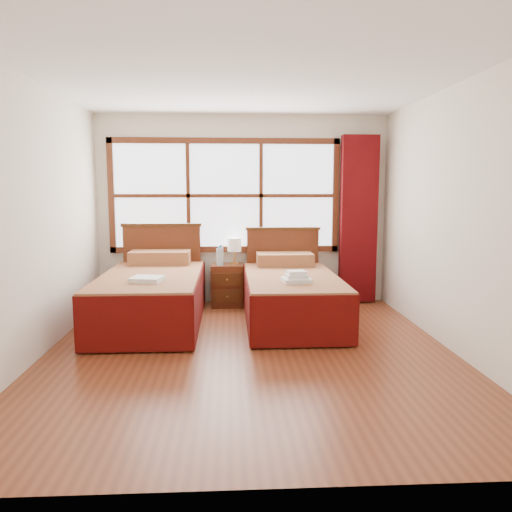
{
  "coord_description": "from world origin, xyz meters",
  "views": [
    {
      "loc": [
        -0.2,
        -4.72,
        1.6
      ],
      "look_at": [
        0.1,
        0.7,
        0.86
      ],
      "focal_mm": 35.0,
      "sensor_mm": 36.0,
      "label": 1
    }
  ],
  "objects": [
    {
      "name": "floor",
      "position": [
        0.0,
        0.0,
        0.0
      ],
      "size": [
        4.5,
        4.5,
        0.0
      ],
      "primitive_type": "plane",
      "color": "brown",
      "rests_on": "ground"
    },
    {
      "name": "window",
      "position": [
        -0.25,
        2.21,
        1.5
      ],
      "size": [
        3.16,
        0.06,
        1.56
      ],
      "color": "white",
      "rests_on": "wall_back"
    },
    {
      "name": "nightstand",
      "position": [
        -0.23,
        1.99,
        0.29
      ],
      "size": [
        0.43,
        0.43,
        0.57
      ],
      "color": "#532412",
      "rests_on": "floor"
    },
    {
      "name": "wall_left",
      "position": [
        -2.0,
        0.0,
        1.3
      ],
      "size": [
        0.0,
        4.5,
        4.5
      ],
      "primitive_type": "plane",
      "rotation": [
        1.57,
        0.0,
        1.57
      ],
      "color": "silver",
      "rests_on": "floor"
    },
    {
      "name": "bed_left",
      "position": [
        -1.12,
        1.2,
        0.34
      ],
      "size": [
        1.15,
        2.24,
        1.13
      ],
      "color": "#43230E",
      "rests_on": "floor"
    },
    {
      "name": "bottle_near",
      "position": [
        -0.33,
        1.93,
        0.69
      ],
      "size": [
        0.07,
        0.07,
        0.25
      ],
      "color": "#ACCADE",
      "rests_on": "nightstand"
    },
    {
      "name": "ceiling",
      "position": [
        0.0,
        0.0,
        2.6
      ],
      "size": [
        4.5,
        4.5,
        0.0
      ],
      "primitive_type": "plane",
      "rotation": [
        3.14,
        0.0,
        0.0
      ],
      "color": "white",
      "rests_on": "wall_back"
    },
    {
      "name": "curtain",
      "position": [
        1.6,
        2.11,
        1.17
      ],
      "size": [
        0.5,
        0.16,
        2.3
      ],
      "primitive_type": "cube",
      "color": "#5B090B",
      "rests_on": "wall_back"
    },
    {
      "name": "bottle_far",
      "position": [
        -0.31,
        1.93,
        0.7
      ],
      "size": [
        0.07,
        0.07,
        0.27
      ],
      "color": "#ACCADE",
      "rests_on": "nightstand"
    },
    {
      "name": "towels_left",
      "position": [
        -1.08,
        0.63,
        0.63
      ],
      "size": [
        0.37,
        0.34,
        0.05
      ],
      "rotation": [
        0.0,
        0.0,
        -0.19
      ],
      "color": "white",
      "rests_on": "bed_left"
    },
    {
      "name": "wall_back",
      "position": [
        0.0,
        2.25,
        1.3
      ],
      "size": [
        4.0,
        0.0,
        4.0
      ],
      "primitive_type": "plane",
      "rotation": [
        1.57,
        0.0,
        0.0
      ],
      "color": "silver",
      "rests_on": "floor"
    },
    {
      "name": "bed_right",
      "position": [
        0.55,
        1.2,
        0.33
      ],
      "size": [
        1.1,
        2.13,
        1.07
      ],
      "color": "#43230E",
      "rests_on": "floor"
    },
    {
      "name": "towels_right",
      "position": [
        0.54,
        0.67,
        0.62
      ],
      "size": [
        0.33,
        0.29,
        0.13
      ],
      "rotation": [
        0.0,
        0.0,
        0.1
      ],
      "color": "white",
      "rests_on": "bed_right"
    },
    {
      "name": "wall_right",
      "position": [
        2.0,
        0.0,
        1.3
      ],
      "size": [
        0.0,
        4.5,
        4.5
      ],
      "primitive_type": "plane",
      "rotation": [
        1.57,
        0.0,
        -1.57
      ],
      "color": "silver",
      "rests_on": "floor"
    },
    {
      "name": "lamp",
      "position": [
        -0.12,
        2.03,
        0.83
      ],
      "size": [
        0.18,
        0.18,
        0.36
      ],
      "color": "gold",
      "rests_on": "nightstand"
    }
  ]
}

